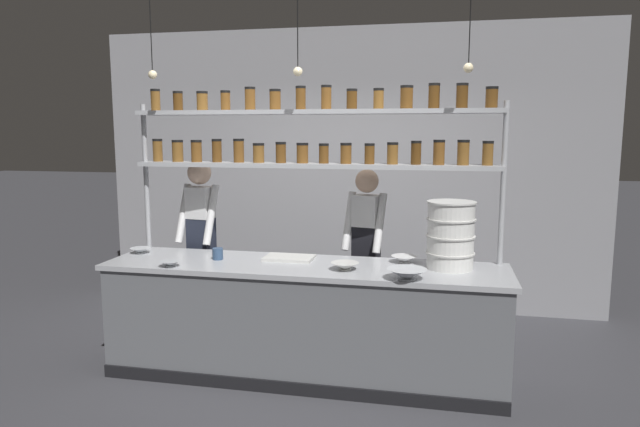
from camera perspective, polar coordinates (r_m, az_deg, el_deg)
name	(u,v)px	position (r m, az deg, el deg)	size (l,w,h in m)	color
ground_plane	(304,375)	(4.82, -1.57, -15.80)	(40.00, 40.00, 0.00)	#3D3D42
back_wall	(346,170)	(6.37, 2.58, 4.41)	(5.59, 0.12, 3.07)	#939399
prep_counter	(304,320)	(4.65, -1.60, -10.64)	(3.19, 0.76, 0.92)	slate
spice_shelf_unit	(314,142)	(4.72, -0.63, 7.14)	(3.08, 0.28, 2.33)	#ADAFB5
chef_left	(201,239)	(5.37, -11.81, -2.47)	(0.39, 0.32, 1.70)	black
chef_center	(366,247)	(5.11, 4.62, -3.38)	(0.40, 0.33, 1.63)	black
container_stack	(451,235)	(4.45, 12.94, -2.12)	(0.37, 0.37, 0.52)	white
cutting_board	(289,258)	(4.70, -3.10, -4.45)	(0.40, 0.26, 0.02)	silver
prep_bowl_near_left	(345,266)	(4.34, 2.50, -5.31)	(0.22, 0.22, 0.06)	silver
prep_bowl_center_front	(170,264)	(4.60, -14.81, -4.90)	(0.16, 0.16, 0.04)	#B2B7BC
prep_bowl_center_back	(407,274)	(4.11, 8.68, -6.04)	(0.29, 0.29, 0.08)	silver
prep_bowl_near_right	(404,259)	(4.62, 8.40, -4.56)	(0.21, 0.21, 0.06)	white
prep_bowl_far_left	(140,251)	(5.16, -17.54, -3.56)	(0.17, 0.17, 0.05)	silver
serving_cup_front	(218,254)	(4.76, -10.19, -3.99)	(0.09, 0.09, 0.09)	#334C70
pendant_light_row	(300,67)	(4.43, -2.00, 14.41)	(2.51, 0.07, 0.65)	black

